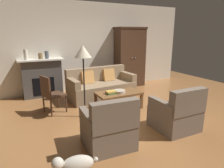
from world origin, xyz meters
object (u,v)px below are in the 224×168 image
(coffee_table, at_px, (119,94))
(mantel_vase_slate, at_px, (47,55))
(couch, at_px, (101,87))
(book_stack, at_px, (111,92))
(mantel_vase_cream, at_px, (26,55))
(fireplace, at_px, (42,78))
(dog, at_px, (75,165))
(armoire, at_px, (130,57))
(mantel_vase_bronze, at_px, (40,56))
(fruit_bowl, at_px, (119,91))
(floor_lamp, at_px, (83,56))
(armchair_near_right, at_px, (176,114))
(armchair_near_left, at_px, (109,129))
(side_chair_wooden, at_px, (50,92))

(coffee_table, height_order, mantel_vase_slate, mantel_vase_slate)
(couch, distance_m, book_stack, 1.07)
(couch, bearing_deg, coffee_table, -87.84)
(couch, xyz_separation_m, mantel_vase_cream, (-1.89, 0.84, 0.95))
(fireplace, height_order, dog, fireplace)
(fireplace, xyz_separation_m, armoire, (2.95, -0.08, 0.45))
(mantel_vase_bronze, bearing_deg, dog, -92.02)
(coffee_table, distance_m, mantel_vase_cream, 2.82)
(fruit_bowl, relative_size, mantel_vase_cream, 1.01)
(armoire, relative_size, floor_lamp, 1.28)
(mantel_vase_cream, xyz_separation_m, armchair_near_right, (2.40, -3.34, -0.95))
(dog, bearing_deg, couch, 61.31)
(armoire, bearing_deg, dog, -129.21)
(mantel_vase_slate, bearing_deg, floor_lamp, -77.23)
(dog, bearing_deg, book_stack, 53.25)
(couch, bearing_deg, armchair_near_left, -110.49)
(book_stack, xyz_separation_m, armchair_near_left, (-0.73, -1.40, -0.14))
(coffee_table, bearing_deg, armoire, 52.00)
(mantel_vase_cream, distance_m, side_chair_wooden, 1.65)
(armoire, distance_m, dog, 4.94)
(fruit_bowl, bearing_deg, armchair_near_right, -72.08)
(coffee_table, xyz_separation_m, book_stack, (-0.22, -0.03, 0.09))
(fireplace, bearing_deg, mantel_vase_bronze, -90.00)
(armchair_near_left, distance_m, armchair_near_right, 1.43)
(fireplace, distance_m, book_stack, 2.32)
(mantel_vase_bronze, bearing_deg, book_stack, -55.01)
(mantel_vase_bronze, distance_m, armchair_near_left, 3.46)
(coffee_table, relative_size, dog, 1.94)
(armchair_near_right, relative_size, dog, 1.55)
(mantel_vase_slate, relative_size, floor_lamp, 0.14)
(couch, xyz_separation_m, book_stack, (-0.19, -1.05, 0.14))
(couch, xyz_separation_m, coffee_table, (0.04, -1.02, 0.05))
(book_stack, height_order, mantel_vase_bronze, mantel_vase_bronze)
(armoire, distance_m, couch, 1.79)
(fruit_bowl, bearing_deg, armchair_near_left, -124.41)
(mantel_vase_cream, xyz_separation_m, armchair_near_left, (0.97, -3.29, -0.95))
(fireplace, bearing_deg, book_stack, -55.26)
(book_stack, bearing_deg, armoire, 48.34)
(mantel_vase_cream, bearing_deg, floor_lamp, -62.96)
(fireplace, distance_m, mantel_vase_cream, 0.79)
(floor_lamp, bearing_deg, armchair_near_left, -91.58)
(armchair_near_right, height_order, floor_lamp, floor_lamp)
(book_stack, relative_size, mantel_vase_cream, 0.86)
(couch, relative_size, armchair_near_right, 2.25)
(fireplace, relative_size, side_chair_wooden, 1.40)
(book_stack, height_order, armchair_near_right, armchair_near_right)
(mantel_vase_bronze, relative_size, floor_lamp, 0.11)
(armchair_near_right, bearing_deg, dog, -166.78)
(book_stack, height_order, mantel_vase_slate, mantel_vase_slate)
(fruit_bowl, distance_m, mantel_vase_slate, 2.46)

